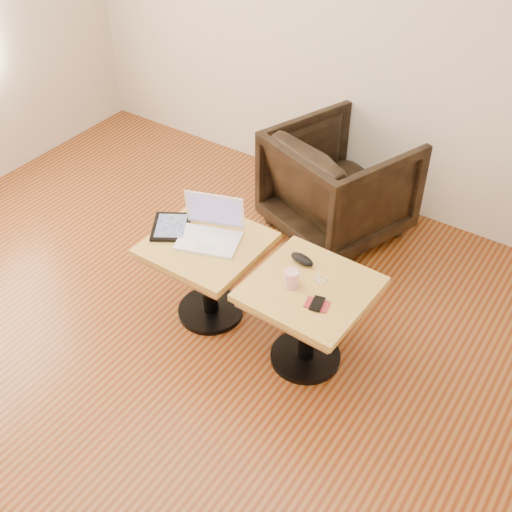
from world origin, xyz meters
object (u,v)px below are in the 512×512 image
Objects in this scene: side_table_left at (208,260)px; laptop at (211,231)px; armchair at (339,184)px; striped_cup at (291,279)px; side_table_right at (309,306)px.

side_table_left is 1.50× the size of laptop.
laptop is at bearing 98.98° from armchair.
side_table_left is 0.19m from laptop.
laptop is at bearing 91.41° from side_table_left.
armchair is (-0.36, 1.20, -0.22)m from striped_cup.
side_table_right is at bearing -22.39° from laptop.
side_table_right is 0.76× the size of armchair.
side_table_left is 0.61m from striped_cup.
side_table_right is at bearing 131.05° from armchair.
striped_cup is at bearing -27.95° from laptop.
side_table_right is (0.66, 0.01, 0.00)m from side_table_left.
armchair reaches higher than striped_cup.
striped_cup is 0.12× the size of armchair.
laptop is 0.58m from striped_cup.
armchair reaches higher than side_table_right.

